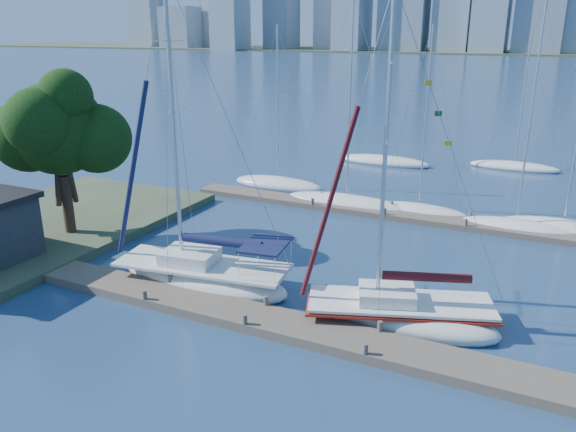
% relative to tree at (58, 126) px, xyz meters
% --- Properties ---
extents(ground, '(700.00, 700.00, 0.00)m').
position_rel_tree_xyz_m(ground, '(14.21, -3.86, -6.55)').
color(ground, navy).
rests_on(ground, ground).
extents(near_dock, '(26.00, 2.00, 0.40)m').
position_rel_tree_xyz_m(near_dock, '(14.21, -3.86, -6.35)').
color(near_dock, brown).
rests_on(near_dock, ground).
extents(far_dock, '(30.00, 1.80, 0.36)m').
position_rel_tree_xyz_m(far_dock, '(16.21, 12.14, -6.37)').
color(far_dock, brown).
rests_on(far_dock, ground).
extents(shore, '(12.00, 22.00, 0.50)m').
position_rel_tree_xyz_m(shore, '(-2.79, -0.86, -6.30)').
color(shore, '#38472D').
rests_on(shore, ground).
extents(far_shore, '(800.00, 100.00, 1.50)m').
position_rel_tree_xyz_m(far_shore, '(14.21, 316.14, -6.55)').
color(far_shore, '#38472D').
rests_on(far_shore, ground).
extents(tree, '(7.13, 6.52, 9.67)m').
position_rel_tree_xyz_m(tree, '(0.00, 0.00, 0.00)').
color(tree, black).
rests_on(tree, ground).
extents(sailboat_navy, '(9.22, 4.12, 14.55)m').
position_rel_tree_xyz_m(sailboat_navy, '(10.14, -1.69, -5.45)').
color(sailboat_navy, silver).
rests_on(sailboat_navy, ground).
extents(sailboat_maroon, '(8.50, 5.21, 13.67)m').
position_rel_tree_xyz_m(sailboat_maroon, '(19.51, -1.23, -5.45)').
color(sailboat_maroon, silver).
rests_on(sailboat_maroon, ground).
extents(bg_boat_0, '(7.67, 4.11, 12.28)m').
position_rel_tree_xyz_m(bg_boat_0, '(5.60, 15.37, -6.29)').
color(bg_boat_0, silver).
rests_on(bg_boat_0, ground).
extents(bg_boat_1, '(9.05, 3.29, 14.13)m').
position_rel_tree_xyz_m(bg_boat_1, '(12.04, 13.00, -6.28)').
color(bg_boat_1, silver).
rests_on(bg_boat_1, ground).
extents(bg_boat_2, '(6.60, 4.42, 12.17)m').
position_rel_tree_xyz_m(bg_boat_2, '(16.91, 13.45, -6.31)').
color(bg_boat_2, silver).
rests_on(bg_boat_2, ground).
extents(bg_boat_3, '(6.95, 4.16, 13.43)m').
position_rel_tree_xyz_m(bg_boat_3, '(22.94, 12.76, -6.29)').
color(bg_boat_3, silver).
rests_on(bg_boat_3, ground).
extents(bg_boat_4, '(7.75, 4.60, 12.18)m').
position_rel_tree_xyz_m(bg_boat_4, '(25.51, 13.70, -6.30)').
color(bg_boat_4, silver).
rests_on(bg_boat_4, ground).
extents(bg_boat_6, '(8.49, 2.98, 13.06)m').
position_rel_tree_xyz_m(bg_boat_6, '(10.71, 26.58, -6.29)').
color(bg_boat_6, silver).
rests_on(bg_boat_6, ground).
extents(bg_boat_7, '(7.69, 3.85, 11.34)m').
position_rel_tree_xyz_m(bg_boat_7, '(21.48, 29.50, -6.33)').
color(bg_boat_7, silver).
rests_on(bg_boat_7, ground).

